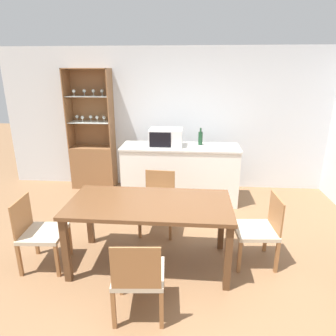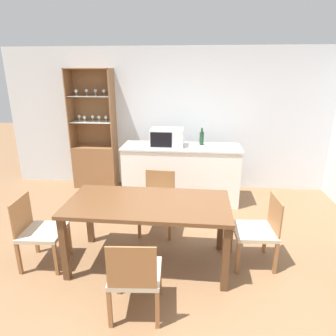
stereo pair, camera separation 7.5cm
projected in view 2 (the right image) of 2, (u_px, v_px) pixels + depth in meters
The scene contains 11 objects.
ground_plane at pixel (176, 268), 3.42m from camera, with size 18.00×18.00×0.00m, color brown.
wall_back at pixel (188, 120), 5.50m from camera, with size 6.80×0.06×2.55m.
kitchen_counter at pixel (181, 174), 5.07m from camera, with size 1.94×0.62×0.96m.
display_cabinet at pixel (96, 156), 5.68m from camera, with size 0.80×0.37×2.18m.
dining_table at pixel (148, 210), 3.31m from camera, with size 1.79×0.87×0.78m.
dining_chair_side_right_far at pixel (258, 230), 3.40m from camera, with size 0.49×0.49×0.82m.
dining_chair_side_left_near at pixel (39, 231), 3.39m from camera, with size 0.48×0.48×0.82m.
dining_chair_head_near at pixel (135, 275), 2.66m from camera, with size 0.49×0.49×0.82m.
dining_chair_head_far at pixel (158, 202), 4.13m from camera, with size 0.48×0.48×0.82m.
microwave at pixel (167, 137), 4.90m from camera, with size 0.53×0.39×0.28m.
wine_bottle at pixel (202, 138), 4.96m from camera, with size 0.07×0.07×0.28m.
Camera 2 is at (0.20, -2.88, 2.17)m, focal length 32.00 mm.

